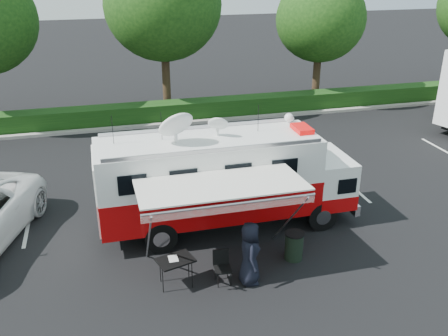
# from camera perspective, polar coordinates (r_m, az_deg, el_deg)

# --- Properties ---
(ground_plane) EXTENTS (120.00, 120.00, 0.00)m
(ground_plane) POSITION_cam_1_polar(r_m,az_deg,el_deg) (16.86, 0.44, -6.59)
(ground_plane) COLOR black
(ground_plane) RESTS_ON ground
(back_border) EXTENTS (60.00, 6.14, 8.87)m
(back_border) POSITION_cam_1_polar(r_m,az_deg,el_deg) (27.66, -4.44, 16.21)
(back_border) COLOR #9E998E
(back_border) RESTS_ON ground_plane
(stall_lines) EXTENTS (24.12, 5.50, 0.01)m
(stall_lines) POSITION_cam_1_polar(r_m,az_deg,el_deg) (19.34, -3.33, -2.47)
(stall_lines) COLOR silver
(stall_lines) RESTS_ON ground_plane
(command_truck) EXTENTS (8.37, 2.30, 4.02)m
(command_truck) POSITION_cam_1_polar(r_m,az_deg,el_deg) (16.05, 0.20, -1.30)
(command_truck) COLOR black
(command_truck) RESTS_ON ground_plane
(awning) EXTENTS (4.57, 2.38, 2.76)m
(awning) POSITION_cam_1_polar(r_m,az_deg,el_deg) (13.42, -0.24, -2.42)
(awning) COLOR silver
(awning) RESTS_ON ground_plane
(person) EXTENTS (0.72, 0.98, 1.85)m
(person) POSITION_cam_1_polar(r_m,az_deg,el_deg) (14.27, 2.88, -12.83)
(person) COLOR black
(person) RESTS_ON ground_plane
(folding_table) EXTENTS (1.12, 0.92, 0.83)m
(folding_table) POSITION_cam_1_polar(r_m,az_deg,el_deg) (13.76, -5.58, -10.51)
(folding_table) COLOR black
(folding_table) RESTS_ON ground_plane
(folding_chair) EXTENTS (0.48, 0.50, 0.95)m
(folding_chair) POSITION_cam_1_polar(r_m,az_deg,el_deg) (13.97, -0.25, -10.85)
(folding_chair) COLOR black
(folding_chair) RESTS_ON ground_plane
(trash_bin) EXTENTS (0.58, 0.58, 0.87)m
(trash_bin) POSITION_cam_1_polar(r_m,az_deg,el_deg) (15.10, 8.00, -8.79)
(trash_bin) COLOR black
(trash_bin) RESTS_ON ground_plane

